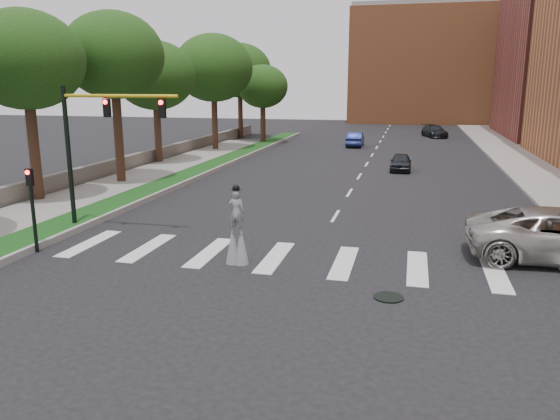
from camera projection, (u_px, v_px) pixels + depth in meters
The scene contains 20 objects.
ground_plane at pixel (304, 269), 19.00m from camera, with size 160.00×160.00×0.00m, color black.
grass_median at pixel (204, 169), 40.54m from camera, with size 2.00×60.00×0.25m, color #113D12.
median_curb at pixel (217, 169), 40.29m from camera, with size 0.20×60.00×0.28m, color gray.
sidewalk_left at pixel (93, 193), 31.76m from camera, with size 4.00×60.00×0.18m, color gray.
sidewalk_right at pixel (538, 171), 39.78m from camera, with size 5.00×90.00×0.18m, color gray.
stone_wall at pixel (149, 157), 43.60m from camera, with size 0.50×56.00×1.10m, color #605A52.
manhole at pixel (388, 297), 16.41m from camera, with size 0.90×0.90×0.04m, color black.
building_backdrop at pixel (432, 67), 89.44m from camera, with size 26.00×14.00×18.00m, color #BF6B3C.
traffic_signal at pixel (92, 135), 23.14m from camera, with size 5.30×0.23×6.20m.
secondary_signal at pixel (32, 202), 20.44m from camera, with size 0.25×0.21×3.23m.
stilt_performer at pixel (237, 234), 19.30m from camera, with size 0.84×0.53×2.88m.
car_near at pixel (401, 162), 40.34m from camera, with size 1.50×3.74×1.27m, color black.
car_mid at pixel (355, 139), 55.90m from camera, with size 1.56×4.47×1.47m, color navy.
car_far at pixel (434, 131), 65.58m from camera, with size 2.03×4.99×1.45m, color black.
tree_1 at pixel (25, 61), 28.11m from camera, with size 6.03×6.03×10.06m.
tree_2 at pixel (113, 56), 33.48m from camera, with size 6.25×6.25×10.65m.
tree_3 at pixel (155, 76), 42.47m from camera, with size 6.28×6.28×9.58m.
tree_4 at pixel (213, 68), 50.80m from camera, with size 7.37×7.37×10.86m.
tree_5 at pixel (240, 71), 63.28m from camera, with size 7.30×7.30×10.90m.
tree_6 at pixel (263, 87), 57.53m from camera, with size 5.32×5.32×8.27m.
Camera 1 is at (3.44, -17.73, 6.29)m, focal length 35.00 mm.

